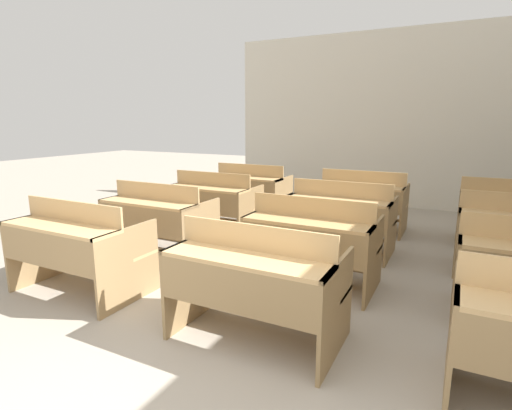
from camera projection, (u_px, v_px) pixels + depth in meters
The scene contains 10 objects.
wall_back at pixel (390, 120), 7.35m from camera, with size 6.06×0.06×3.20m.
bench_front_left at pixel (77, 246), 3.71m from camera, with size 1.21×0.74×0.89m.
bench_front_center at pixel (256, 281), 2.89m from camera, with size 1.21×0.74×0.89m.
bench_second_left at pixel (158, 219), 4.72m from camera, with size 1.21×0.74×0.89m.
bench_second_center at pixel (311, 240), 3.87m from camera, with size 1.21×0.74×0.89m.
bench_third_left at pixel (213, 202), 5.69m from camera, with size 1.21×0.74×0.89m.
bench_third_center at pixel (341, 216), 4.87m from camera, with size 1.21×0.74×0.89m.
bench_back_left at pixel (250, 190), 6.69m from camera, with size 1.21×0.74×0.89m.
bench_back_center at pixel (362, 200), 5.85m from camera, with size 1.21×0.74×0.89m.
bench_back_right at pixel (512, 213), 5.02m from camera, with size 1.21×0.74×0.89m.
Camera 1 is at (1.22, -1.04, 1.61)m, focal length 28.00 mm.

